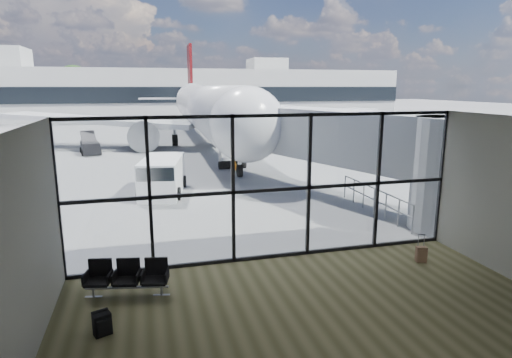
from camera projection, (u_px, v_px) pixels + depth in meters
name	position (u px, v px, depth m)	size (l,w,h in m)	color
ground	(174.00, 131.00, 51.20)	(220.00, 220.00, 0.00)	slate
lounge_shell	(344.00, 224.00, 8.34)	(12.02, 8.01, 4.51)	brown
glass_curtain_wall	(272.00, 188.00, 12.96)	(12.10, 0.12, 4.50)	white
jet_bridge	(326.00, 139.00, 20.76)	(8.00, 16.50, 4.33)	#A2A5A8
apron_railing	(374.00, 197.00, 18.00)	(0.06, 5.46, 1.11)	gray
far_terminal	(159.00, 93.00, 70.90)	(80.00, 12.20, 11.00)	#ACADA8
tree_3	(0.00, 90.00, 73.62)	(4.95, 4.95, 7.12)	#382619
tree_4	(38.00, 87.00, 75.00)	(5.61, 5.61, 8.07)	#382619
tree_5	(74.00, 83.00, 76.38)	(6.27, 6.27, 9.03)	#382619
seating_row	(128.00, 276.00, 10.97)	(2.10, 0.98, 0.93)	gray
backpack	(102.00, 324.00, 9.20)	(0.43, 0.43, 0.55)	black
suitcase	(421.00, 254.00, 13.05)	(0.36, 0.29, 0.86)	#8B654D
airliner	(207.00, 109.00, 39.79)	(35.51, 41.11, 10.59)	silver
service_van	(162.00, 176.00, 21.20)	(2.63, 4.40, 1.80)	white
belt_loader	(90.00, 147.00, 34.11)	(1.87, 3.77, 1.66)	black
traffic_cone_a	(235.00, 165.00, 27.61)	(0.44, 0.44, 0.63)	orange
traffic_cone_c	(234.00, 162.00, 28.82)	(0.37, 0.37, 0.53)	#FF370D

